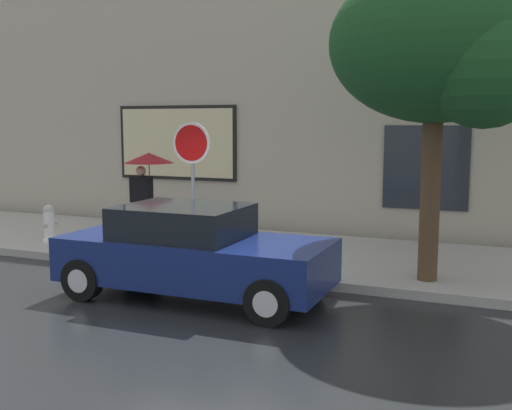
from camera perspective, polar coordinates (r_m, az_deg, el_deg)
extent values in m
plane|color=black|center=(9.72, -6.38, -8.23)|extent=(60.00, 60.00, 0.00)
cube|color=#A3A099|center=(12.33, 0.41, -4.40)|extent=(20.00, 4.00, 0.15)
cube|color=#B2A893|center=(14.43, 4.27, 11.02)|extent=(20.00, 0.40, 7.00)
cube|color=black|center=(15.52, -7.40, 5.78)|extent=(3.28, 0.06, 1.85)
cube|color=beige|center=(15.50, -7.46, 5.77)|extent=(3.12, 0.03, 1.69)
cube|color=#262B33|center=(13.58, 15.55, 3.37)|extent=(1.80, 0.04, 1.80)
cone|color=#99999E|center=(13.32, 21.75, 9.06)|extent=(0.22, 0.24, 0.24)
cube|color=navy|center=(9.37, -5.66, -5.07)|extent=(4.11, 1.72, 0.67)
cube|color=black|center=(9.36, -6.81, -1.52)|extent=(1.85, 1.51, 0.48)
cylinder|color=black|center=(9.56, 4.66, -6.48)|extent=(0.64, 0.22, 0.64)
cylinder|color=silver|center=(9.56, 4.66, -6.48)|extent=(0.35, 0.24, 0.35)
cylinder|color=black|center=(8.13, 1.15, -9.03)|extent=(0.64, 0.22, 0.64)
cylinder|color=silver|center=(8.13, 1.15, -9.03)|extent=(0.35, 0.24, 0.35)
cylinder|color=black|center=(10.85, -10.67, -4.89)|extent=(0.64, 0.22, 0.64)
cylinder|color=silver|center=(10.85, -10.67, -4.89)|extent=(0.35, 0.24, 0.35)
cylinder|color=black|center=(9.61, -15.89, -6.70)|extent=(0.64, 0.22, 0.64)
cylinder|color=silver|center=(9.61, -15.89, -6.70)|extent=(0.35, 0.24, 0.35)
cylinder|color=white|center=(13.62, -18.69, -1.86)|extent=(0.22, 0.22, 0.69)
sphere|color=#BBBBB7|center=(13.57, -18.75, -0.43)|extent=(0.23, 0.23, 0.23)
cylinder|color=#BBBBB7|center=(13.50, -19.15, -1.82)|extent=(0.09, 0.12, 0.09)
cylinder|color=#BBBBB7|center=(13.74, -18.26, -1.62)|extent=(0.09, 0.12, 0.09)
cylinder|color=white|center=(13.68, -18.64, -3.15)|extent=(0.30, 0.30, 0.06)
cylinder|color=black|center=(13.53, -10.95, -1.41)|extent=(0.14, 0.14, 0.80)
cylinder|color=black|center=(13.42, -10.20, -1.47)|extent=(0.14, 0.14, 0.80)
cube|color=black|center=(13.38, -10.65, 1.45)|extent=(0.47, 0.22, 0.57)
sphere|color=tan|center=(13.35, -10.69, 3.13)|extent=(0.22, 0.22, 0.22)
cylinder|color=#4C4C51|center=(13.24, -9.91, 2.49)|extent=(0.02, 0.02, 0.90)
cone|color=maroon|center=(13.21, -9.95, 4.35)|extent=(1.06, 1.06, 0.22)
cylinder|color=#4C3823|center=(10.02, 15.94, 1.12)|extent=(0.31, 0.31, 2.82)
ellipsoid|color=#19471E|center=(10.04, 16.44, 14.39)|extent=(3.30, 2.81, 2.48)
sphere|color=#19471E|center=(9.53, 20.61, 12.10)|extent=(1.82, 1.82, 1.82)
cylinder|color=gray|center=(11.45, -5.89, 1.31)|extent=(0.07, 0.07, 2.49)
cylinder|color=white|center=(11.35, -6.05, 5.77)|extent=(0.76, 0.02, 0.76)
cylinder|color=red|center=(11.34, -6.08, 5.77)|extent=(0.66, 0.02, 0.66)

